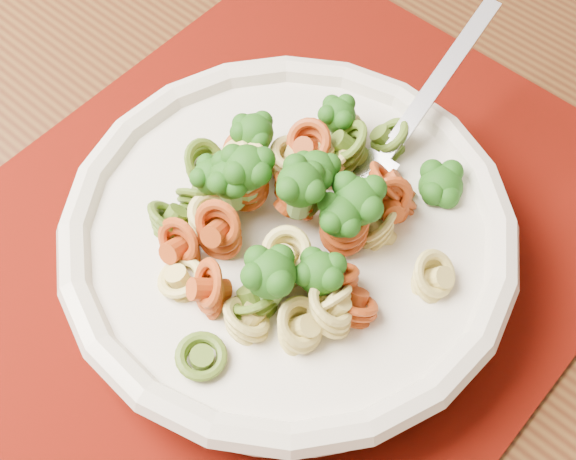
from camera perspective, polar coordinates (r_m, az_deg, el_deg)
dining_table at (r=0.61m, az=-10.46°, el=-4.47°), size 1.73×1.30×0.75m
placemat at (r=0.51m, az=-1.41°, el=-1.74°), size 0.54×0.46×0.00m
pasta_bowl at (r=0.48m, az=-0.00°, el=-0.59°), size 0.27×0.27×0.05m
pasta_broccoli_heap at (r=0.47m, az=0.00°, el=0.39°), size 0.23×0.23×0.06m
fork at (r=0.49m, az=6.06°, el=4.00°), size 0.18×0.07×0.08m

